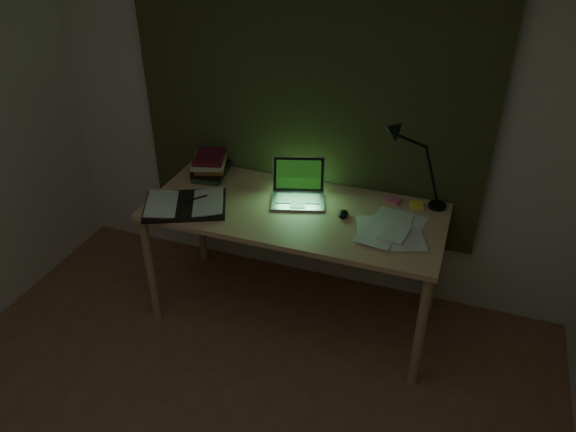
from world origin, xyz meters
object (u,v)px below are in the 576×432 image
open_textbook (185,204)px  book_stack (211,165)px  laptop (298,186)px  desk (294,264)px  loose_papers (386,229)px  desk_lamp (444,164)px

open_textbook → book_stack: book_stack is taller
laptop → book_stack: (-0.64, 0.13, -0.03)m
desk → loose_papers: (0.55, -0.05, 0.41)m
laptop → desk_lamp: desk_lamp is taller
book_stack → desk_lamp: 1.45m
desk → desk_lamp: (0.78, 0.30, 0.68)m
laptop → open_textbook: 0.67m
open_textbook → desk_lamp: desk_lamp is taller
desk → open_textbook: size_ratio=3.71×
book_stack → open_textbook: bearing=-85.7°
laptop → open_textbook: bearing=-172.6°
open_textbook → desk_lamp: bearing=-4.6°
laptop → open_textbook: laptop is taller
laptop → open_textbook: (-0.61, -0.27, -0.09)m
open_textbook → book_stack: bearing=70.1°
laptop → desk_lamp: (0.79, 0.22, 0.17)m
desk → desk_lamp: 1.08m
desk → loose_papers: size_ratio=5.09×
desk → loose_papers: 0.69m
loose_papers → desk: bearing=175.2°
laptop → open_textbook: size_ratio=0.76×
loose_papers → desk_lamp: size_ratio=0.60×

